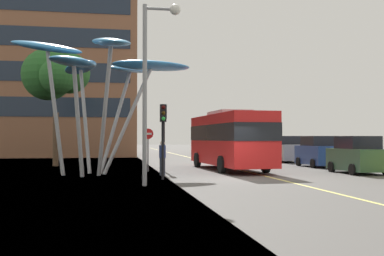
{
  "coord_description": "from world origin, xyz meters",
  "views": [
    {
      "loc": [
        -5.95,
        -21.37,
        1.9
      ],
      "look_at": [
        -1.29,
        5.8,
        2.5
      ],
      "focal_mm": 44.36,
      "sensor_mm": 36.0,
      "label": 1
    }
  ],
  "objects_px": {
    "traffic_light_kerb_far": "(164,123)",
    "pedestrian": "(162,158)",
    "car_parked_mid": "(358,156)",
    "car_side_street": "(286,150)",
    "traffic_light_kerb_near": "(163,125)",
    "no_entry_sign": "(148,143)",
    "street_lamp": "(153,69)",
    "leaf_sculpture": "(104,67)",
    "car_parked_far": "(319,152)",
    "red_bus": "(229,138)"
  },
  "relations": [
    {
      "from": "car_parked_mid",
      "to": "traffic_light_kerb_far",
      "type": "bearing_deg",
      "value": 162.78
    },
    {
      "from": "leaf_sculpture",
      "to": "street_lamp",
      "type": "bearing_deg",
      "value": -71.84
    },
    {
      "from": "traffic_light_kerb_near",
      "to": "car_side_street",
      "type": "relative_size",
      "value": 0.81
    },
    {
      "from": "street_lamp",
      "to": "pedestrian",
      "type": "bearing_deg",
      "value": 79.73
    },
    {
      "from": "leaf_sculpture",
      "to": "car_parked_mid",
      "type": "height_order",
      "value": "leaf_sculpture"
    },
    {
      "from": "leaf_sculpture",
      "to": "car_side_street",
      "type": "xyz_separation_m",
      "value": [
        14.18,
        10.83,
        -4.69
      ]
    },
    {
      "from": "red_bus",
      "to": "traffic_light_kerb_far",
      "type": "bearing_deg",
      "value": -168.54
    },
    {
      "from": "red_bus",
      "to": "pedestrian",
      "type": "xyz_separation_m",
      "value": [
        -4.43,
        -3.61,
        -1.05
      ]
    },
    {
      "from": "car_parked_far",
      "to": "pedestrian",
      "type": "relative_size",
      "value": 2.18
    },
    {
      "from": "car_parked_mid",
      "to": "traffic_light_kerb_near",
      "type": "bearing_deg",
      "value": -168.39
    },
    {
      "from": "red_bus",
      "to": "car_parked_mid",
      "type": "height_order",
      "value": "red_bus"
    },
    {
      "from": "red_bus",
      "to": "street_lamp",
      "type": "relative_size",
      "value": 1.35
    },
    {
      "from": "leaf_sculpture",
      "to": "car_parked_far",
      "type": "distance_m",
      "value": 15.42
    },
    {
      "from": "traffic_light_kerb_near",
      "to": "no_entry_sign",
      "type": "distance_m",
      "value": 5.52
    },
    {
      "from": "traffic_light_kerb_near",
      "to": "street_lamp",
      "type": "xyz_separation_m",
      "value": [
        -0.67,
        -2.53,
        2.2
      ]
    },
    {
      "from": "red_bus",
      "to": "car_parked_mid",
      "type": "distance_m",
      "value": 7.37
    },
    {
      "from": "traffic_light_kerb_near",
      "to": "pedestrian",
      "type": "xyz_separation_m",
      "value": [
        0.25,
        2.58,
        -1.61
      ]
    },
    {
      "from": "traffic_light_kerb_far",
      "to": "street_lamp",
      "type": "bearing_deg",
      "value": -99.46
    },
    {
      "from": "red_bus",
      "to": "no_entry_sign",
      "type": "xyz_separation_m",
      "value": [
        -4.94,
        -0.74,
        -0.3
      ]
    },
    {
      "from": "car_parked_mid",
      "to": "street_lamp",
      "type": "bearing_deg",
      "value": -157.52
    },
    {
      "from": "traffic_light_kerb_far",
      "to": "car_parked_mid",
      "type": "height_order",
      "value": "traffic_light_kerb_far"
    },
    {
      "from": "car_side_street",
      "to": "pedestrian",
      "type": "xyz_separation_m",
      "value": [
        -11.19,
        -12.01,
        -0.1
      ]
    },
    {
      "from": "traffic_light_kerb_far",
      "to": "pedestrian",
      "type": "distance_m",
      "value": 3.38
    },
    {
      "from": "no_entry_sign",
      "to": "car_parked_far",
      "type": "bearing_deg",
      "value": 12.9
    },
    {
      "from": "pedestrian",
      "to": "leaf_sculpture",
      "type": "bearing_deg",
      "value": 158.47
    },
    {
      "from": "pedestrian",
      "to": "car_parked_far",
      "type": "bearing_deg",
      "value": 26.53
    },
    {
      "from": "traffic_light_kerb_far",
      "to": "car_parked_far",
      "type": "distance_m",
      "value": 11.14
    },
    {
      "from": "traffic_light_kerb_near",
      "to": "no_entry_sign",
      "type": "bearing_deg",
      "value": 92.73
    },
    {
      "from": "traffic_light_kerb_far",
      "to": "pedestrian",
      "type": "bearing_deg",
      "value": -97.96
    },
    {
      "from": "leaf_sculpture",
      "to": "car_parked_far",
      "type": "xyz_separation_m",
      "value": [
        14.03,
        4.33,
        -4.7
      ]
    },
    {
      "from": "car_parked_mid",
      "to": "car_side_street",
      "type": "relative_size",
      "value": 0.9
    },
    {
      "from": "no_entry_sign",
      "to": "red_bus",
      "type": "bearing_deg",
      "value": 8.55
    },
    {
      "from": "red_bus",
      "to": "pedestrian",
      "type": "relative_size",
      "value": 5.64
    },
    {
      "from": "red_bus",
      "to": "car_parked_far",
      "type": "xyz_separation_m",
      "value": [
        6.61,
        1.9,
        -0.96
      ]
    },
    {
      "from": "pedestrian",
      "to": "no_entry_sign",
      "type": "bearing_deg",
      "value": 100.17
    },
    {
      "from": "car_parked_far",
      "to": "traffic_light_kerb_near",
      "type": "bearing_deg",
      "value": -144.38
    },
    {
      "from": "car_parked_far",
      "to": "pedestrian",
      "type": "xyz_separation_m",
      "value": [
        -11.04,
        -5.51,
        -0.08
      ]
    },
    {
      "from": "traffic_light_kerb_far",
      "to": "no_entry_sign",
      "type": "bearing_deg",
      "value": 175.22
    },
    {
      "from": "red_bus",
      "to": "car_side_street",
      "type": "xyz_separation_m",
      "value": [
        6.76,
        8.4,
        -0.95
      ]
    },
    {
      "from": "car_parked_far",
      "to": "pedestrian",
      "type": "bearing_deg",
      "value": -153.47
    },
    {
      "from": "car_parked_mid",
      "to": "car_side_street",
      "type": "distance_m",
      "value": 12.39
    },
    {
      "from": "pedestrian",
      "to": "traffic_light_kerb_near",
      "type": "bearing_deg",
      "value": -95.62
    },
    {
      "from": "car_side_street",
      "to": "street_lamp",
      "type": "height_order",
      "value": "street_lamp"
    },
    {
      "from": "traffic_light_kerb_near",
      "to": "traffic_light_kerb_far",
      "type": "bearing_deg",
      "value": 83.16
    },
    {
      "from": "traffic_light_kerb_far",
      "to": "pedestrian",
      "type": "xyz_separation_m",
      "value": [
        -0.39,
        -2.79,
        -1.86
      ]
    },
    {
      "from": "red_bus",
      "to": "car_side_street",
      "type": "relative_size",
      "value": 2.34
    },
    {
      "from": "pedestrian",
      "to": "car_side_street",
      "type": "bearing_deg",
      "value": 47.02
    },
    {
      "from": "traffic_light_kerb_near",
      "to": "street_lamp",
      "type": "distance_m",
      "value": 3.42
    },
    {
      "from": "pedestrian",
      "to": "no_entry_sign",
      "type": "height_order",
      "value": "no_entry_sign"
    },
    {
      "from": "leaf_sculpture",
      "to": "traffic_light_kerb_near",
      "type": "xyz_separation_m",
      "value": [
        2.74,
        -3.76,
        -3.17
      ]
    }
  ]
}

